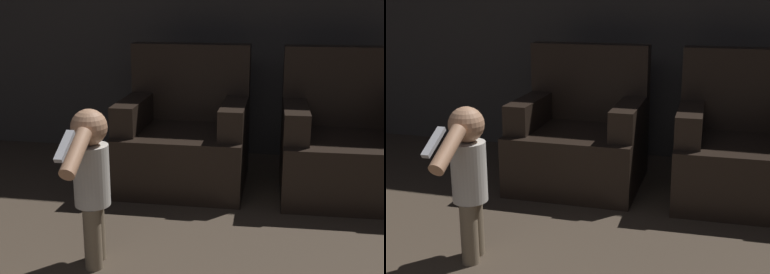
# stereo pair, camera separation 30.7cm
# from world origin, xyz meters

# --- Properties ---
(armchair_left) EXTENTS (0.87, 0.81, 0.96)m
(armchair_left) POSITION_xyz_m (-0.23, 3.70, 0.33)
(armchair_left) COLOR black
(armchair_left) RESTS_ON ground_plane
(armchair_right) EXTENTS (0.89, 0.83, 0.96)m
(armchair_right) POSITION_xyz_m (0.88, 3.70, 0.33)
(armchair_right) COLOR black
(armchair_right) RESTS_ON ground_plane
(person_toddler) EXTENTS (0.18, 0.55, 0.80)m
(person_toddler) POSITION_xyz_m (-0.45, 2.43, 0.47)
(person_toddler) COLOR brown
(person_toddler) RESTS_ON ground_plane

